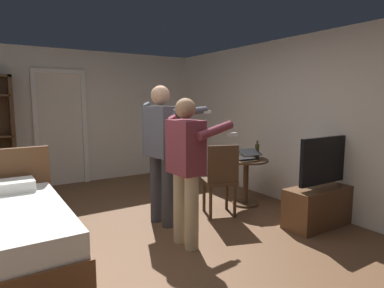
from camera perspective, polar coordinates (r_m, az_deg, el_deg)
ground_plane at (r=3.79m, az=-7.37°, el=-17.15°), size 7.25×7.25×0.00m
wall_back at (r=6.65m, az=-20.04°, el=4.32°), size 5.22×0.12×2.50m
wall_right at (r=5.08m, az=19.37°, el=3.45°), size 0.12×6.84×2.50m
doorway_frame at (r=6.53m, az=-21.69°, el=3.94°), size 0.93×0.08×2.13m
tv_flatscreen at (r=4.61m, az=21.89°, el=-8.83°), size 1.16×0.40×1.13m
side_table at (r=5.07m, az=9.28°, el=-5.10°), size 0.66×0.66×0.70m
laptop at (r=4.96m, az=9.37°, el=-2.10°), size 0.36×0.36×0.17m
bottle_on_table at (r=5.04m, az=11.15°, el=-1.23°), size 0.06×0.06×0.28m
wooden_chair at (r=4.52m, az=5.01°, el=-5.69°), size 0.54×0.54×0.99m
person_blue_shirt at (r=3.53m, az=-0.98°, el=-3.27°), size 0.64×0.55×1.60m
person_striped_shirt at (r=4.15m, az=-5.21°, el=-0.07°), size 0.78×0.63×1.76m
suitcase_dark at (r=5.63m, az=-27.66°, el=-7.57°), size 0.51×0.41×0.38m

